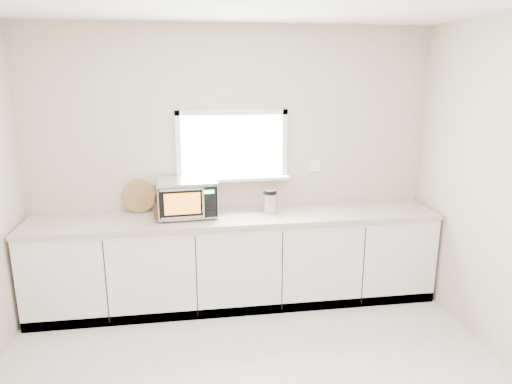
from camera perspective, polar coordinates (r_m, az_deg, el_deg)
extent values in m
cube|color=beige|center=(4.58, -2.99, 3.38)|extent=(4.00, 0.02, 2.70)
cube|color=white|center=(4.54, -3.00, 5.82)|extent=(1.00, 0.02, 0.60)
cube|color=white|center=(4.53, -2.86, 1.70)|extent=(1.12, 0.16, 0.03)
cube|color=white|center=(4.48, -3.04, 9.90)|extent=(1.10, 0.04, 0.05)
cube|color=white|center=(4.58, -2.93, 1.77)|extent=(1.10, 0.04, 0.05)
cube|color=white|center=(4.50, -9.68, 5.57)|extent=(0.05, 0.04, 0.70)
cube|color=white|center=(4.60, 3.57, 5.94)|extent=(0.05, 0.04, 0.70)
cube|color=white|center=(4.74, 7.33, 3.27)|extent=(0.12, 0.01, 0.12)
cube|color=white|center=(4.57, -2.46, -8.63)|extent=(3.92, 0.60, 0.88)
cube|color=#B8AA98|center=(4.40, -2.51, -3.16)|extent=(3.92, 0.64, 0.04)
cylinder|color=black|center=(4.26, -11.49, -3.63)|extent=(0.03, 0.03, 0.02)
cylinder|color=black|center=(4.58, -11.58, -2.37)|extent=(0.03, 0.03, 0.02)
cylinder|color=black|center=(4.29, -5.32, -3.27)|extent=(0.03, 0.03, 0.02)
cylinder|color=black|center=(4.60, -5.84, -2.05)|extent=(0.03, 0.03, 0.02)
cube|color=silver|center=(4.38, -8.64, -0.65)|extent=(0.57, 0.45, 0.33)
cube|color=black|center=(4.17, -8.43, -1.40)|extent=(0.53, 0.05, 0.29)
cube|color=orange|center=(4.16, -9.18, -1.47)|extent=(0.32, 0.03, 0.20)
cylinder|color=silver|center=(4.16, -6.60, -1.40)|extent=(0.02, 0.02, 0.26)
cube|color=black|center=(4.18, -5.88, -1.28)|extent=(0.13, 0.01, 0.28)
cube|color=#19FF33|center=(4.15, -5.90, 0.01)|extent=(0.09, 0.01, 0.03)
cube|color=silver|center=(4.34, -8.72, 1.50)|extent=(0.57, 0.45, 0.01)
cube|color=#422117|center=(4.28, -11.75, -1.95)|extent=(0.14, 0.22, 0.24)
cube|color=black|center=(4.22, -12.36, -0.84)|extent=(0.02, 0.04, 0.09)
cube|color=black|center=(4.21, -12.00, -0.72)|extent=(0.02, 0.04, 0.09)
cube|color=black|center=(4.21, -11.61, -0.98)|extent=(0.02, 0.04, 0.09)
cube|color=black|center=(4.21, -12.20, -0.47)|extent=(0.02, 0.04, 0.09)
cube|color=black|center=(4.20, -11.76, -0.48)|extent=(0.02, 0.04, 0.09)
cylinder|color=#9E6A3D|center=(4.59, -14.41, -0.50)|extent=(0.32, 0.08, 0.32)
cylinder|color=silver|center=(4.44, 1.74, -1.43)|extent=(0.16, 0.16, 0.19)
cylinder|color=black|center=(4.40, 1.75, 0.05)|extent=(0.15, 0.15, 0.05)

